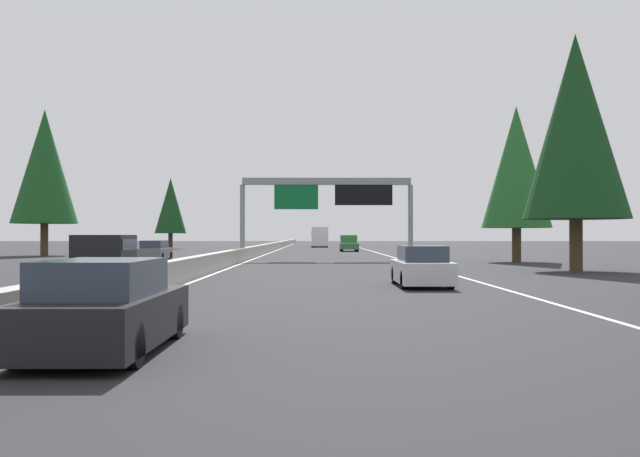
{
  "coord_description": "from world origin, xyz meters",
  "views": [
    {
      "loc": [
        -1.17,
        -5.14,
        1.85
      ],
      "look_at": [
        68.92,
        -5.47,
        2.53
      ],
      "focal_mm": 39.24,
      "sensor_mm": 36.0,
      "label": 1
    }
  ],
  "objects_px": {
    "sedan_distant_a": "(105,309)",
    "conifer_left_far": "(171,206)",
    "pickup_near_center": "(349,243)",
    "conifer_left_mid": "(45,167)",
    "sign_gantry_overhead": "(329,195)",
    "oncoming_near": "(99,261)",
    "sedan_near_right": "(421,267)",
    "conifer_right_near": "(576,127)",
    "bus_far_center": "(320,236)",
    "conifer_right_mid": "(516,167)",
    "oncoming_far": "(154,251)"
  },
  "relations": [
    {
      "from": "oncoming_near",
      "to": "conifer_left_mid",
      "type": "distance_m",
      "value": 42.05
    },
    {
      "from": "sign_gantry_overhead",
      "to": "conifer_right_near",
      "type": "xyz_separation_m",
      "value": [
        -15.46,
        -12.36,
        2.6
      ]
    },
    {
      "from": "pickup_near_center",
      "to": "sedan_near_right",
      "type": "bearing_deg",
      "value": -179.92
    },
    {
      "from": "sign_gantry_overhead",
      "to": "sedan_near_right",
      "type": "bearing_deg",
      "value": -173.6
    },
    {
      "from": "sedan_near_right",
      "to": "pickup_near_center",
      "type": "distance_m",
      "value": 55.55
    },
    {
      "from": "oncoming_near",
      "to": "conifer_left_mid",
      "type": "bearing_deg",
      "value": -156.15
    },
    {
      "from": "conifer_right_mid",
      "to": "sedan_distant_a",
      "type": "bearing_deg",
      "value": 155.12
    },
    {
      "from": "conifer_left_mid",
      "to": "conifer_left_far",
      "type": "xyz_separation_m",
      "value": [
        31.55,
        -4.79,
        -2.22
      ]
    },
    {
      "from": "sign_gantry_overhead",
      "to": "bus_far_center",
      "type": "bearing_deg",
      "value": 0.4
    },
    {
      "from": "conifer_right_mid",
      "to": "conifer_left_far",
      "type": "distance_m",
      "value": 57.67
    },
    {
      "from": "sedan_near_right",
      "to": "pickup_near_center",
      "type": "relative_size",
      "value": 0.79
    },
    {
      "from": "oncoming_near",
      "to": "conifer_right_near",
      "type": "height_order",
      "value": "conifer_right_near"
    },
    {
      "from": "conifer_left_mid",
      "to": "conifer_right_near",
      "type": "bearing_deg",
      "value": -126.04
    },
    {
      "from": "oncoming_far",
      "to": "oncoming_near",
      "type": "bearing_deg",
      "value": 8.76
    },
    {
      "from": "pickup_near_center",
      "to": "conifer_right_near",
      "type": "relative_size",
      "value": 0.46
    },
    {
      "from": "sedan_distant_a",
      "to": "sedan_near_right",
      "type": "height_order",
      "value": "same"
    },
    {
      "from": "bus_far_center",
      "to": "conifer_left_mid",
      "type": "distance_m",
      "value": 54.82
    },
    {
      "from": "sedan_near_right",
      "to": "conifer_right_near",
      "type": "height_order",
      "value": "conifer_right_near"
    },
    {
      "from": "sedan_distant_a",
      "to": "bus_far_center",
      "type": "xyz_separation_m",
      "value": [
        100.46,
        -3.82,
        1.03
      ]
    },
    {
      "from": "pickup_near_center",
      "to": "conifer_left_mid",
      "type": "relative_size",
      "value": 0.42
    },
    {
      "from": "oncoming_near",
      "to": "conifer_left_mid",
      "type": "xyz_separation_m",
      "value": [
        37.9,
        16.75,
        7.14
      ]
    },
    {
      "from": "sedan_near_right",
      "to": "conifer_left_far",
      "type": "relative_size",
      "value": 0.46
    },
    {
      "from": "sedan_distant_a",
      "to": "conifer_left_mid",
      "type": "height_order",
      "value": "conifer_left_mid"
    },
    {
      "from": "pickup_near_center",
      "to": "oncoming_far",
      "type": "height_order",
      "value": "pickup_near_center"
    },
    {
      "from": "sign_gantry_overhead",
      "to": "conifer_right_near",
      "type": "relative_size",
      "value": 1.04
    },
    {
      "from": "pickup_near_center",
      "to": "oncoming_near",
      "type": "bearing_deg",
      "value": 168.22
    },
    {
      "from": "sign_gantry_overhead",
      "to": "conifer_left_mid",
      "type": "height_order",
      "value": "conifer_left_mid"
    },
    {
      "from": "sign_gantry_overhead",
      "to": "conifer_left_far",
      "type": "bearing_deg",
      "value": 25.4
    },
    {
      "from": "pickup_near_center",
      "to": "sedan_distant_a",
      "type": "bearing_deg",
      "value": 174.22
    },
    {
      "from": "sedan_near_right",
      "to": "conifer_left_far",
      "type": "bearing_deg",
      "value": 18.78
    },
    {
      "from": "conifer_right_mid",
      "to": "conifer_left_mid",
      "type": "bearing_deg",
      "value": 68.16
    },
    {
      "from": "sedan_near_right",
      "to": "conifer_left_mid",
      "type": "distance_m",
      "value": 47.95
    },
    {
      "from": "bus_far_center",
      "to": "conifer_right_mid",
      "type": "xyz_separation_m",
      "value": [
        -63.69,
        -13.23,
        4.8
      ]
    },
    {
      "from": "sign_gantry_overhead",
      "to": "conifer_right_near",
      "type": "bearing_deg",
      "value": -141.35
    },
    {
      "from": "sedan_distant_a",
      "to": "conifer_left_far",
      "type": "bearing_deg",
      "value": 11.15
    },
    {
      "from": "sign_gantry_overhead",
      "to": "sedan_distant_a",
      "type": "relative_size",
      "value": 2.88
    },
    {
      "from": "conifer_right_near",
      "to": "conifer_left_mid",
      "type": "distance_m",
      "value": 46.85
    },
    {
      "from": "conifer_right_mid",
      "to": "pickup_near_center",
      "type": "bearing_deg",
      "value": 16.85
    },
    {
      "from": "pickup_near_center",
      "to": "conifer_right_mid",
      "type": "xyz_separation_m",
      "value": [
        -32.99,
        -9.99,
        5.6
      ]
    },
    {
      "from": "sedan_near_right",
      "to": "oncoming_far",
      "type": "xyz_separation_m",
      "value": [
        25.56,
        15.59,
        0.0
      ]
    },
    {
      "from": "oncoming_near",
      "to": "conifer_right_near",
      "type": "bearing_deg",
      "value": 116.08
    },
    {
      "from": "sedan_near_right",
      "to": "conifer_left_far",
      "type": "xyz_separation_m",
      "value": [
        69.47,
        23.62,
        5.16
      ]
    },
    {
      "from": "conifer_left_far",
      "to": "sedan_distant_a",
      "type": "bearing_deg",
      "value": -168.85
    },
    {
      "from": "bus_far_center",
      "to": "conifer_right_near",
      "type": "bearing_deg",
      "value": -170.44
    },
    {
      "from": "oncoming_near",
      "to": "conifer_left_mid",
      "type": "relative_size",
      "value": 0.42
    },
    {
      "from": "bus_far_center",
      "to": "conifer_left_far",
      "type": "relative_size",
      "value": 1.2
    },
    {
      "from": "bus_far_center",
      "to": "conifer_right_near",
      "type": "distance_m",
      "value": 77.16
    },
    {
      "from": "oncoming_far",
      "to": "conifer_right_near",
      "type": "xyz_separation_m",
      "value": [
        -15.2,
        -25.06,
        6.73
      ]
    },
    {
      "from": "sedan_distant_a",
      "to": "conifer_left_mid",
      "type": "distance_m",
      "value": 56.79
    },
    {
      "from": "pickup_near_center",
      "to": "oncoming_near",
      "type": "distance_m",
      "value": 56.72
    }
  ]
}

